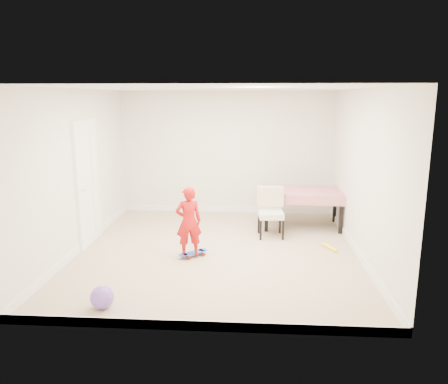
# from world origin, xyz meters

# --- Properties ---
(ground) EXTENTS (5.00, 5.00, 0.00)m
(ground) POSITION_xyz_m (0.00, 0.00, 0.00)
(ground) COLOR tan
(ground) RESTS_ON ground
(ceiling) EXTENTS (4.50, 5.00, 0.04)m
(ceiling) POSITION_xyz_m (0.00, 0.00, 2.58)
(ceiling) COLOR white
(ceiling) RESTS_ON wall_back
(wall_back) EXTENTS (4.50, 0.04, 2.60)m
(wall_back) POSITION_xyz_m (0.00, 2.48, 1.30)
(wall_back) COLOR silver
(wall_back) RESTS_ON ground
(wall_front) EXTENTS (4.50, 0.04, 2.60)m
(wall_front) POSITION_xyz_m (0.00, -2.48, 1.30)
(wall_front) COLOR silver
(wall_front) RESTS_ON ground
(wall_left) EXTENTS (0.04, 5.00, 2.60)m
(wall_left) POSITION_xyz_m (-2.23, 0.00, 1.30)
(wall_left) COLOR silver
(wall_left) RESTS_ON ground
(wall_right) EXTENTS (0.04, 5.00, 2.60)m
(wall_right) POSITION_xyz_m (2.23, 0.00, 1.30)
(wall_right) COLOR silver
(wall_right) RESTS_ON ground
(door) EXTENTS (0.11, 0.94, 2.11)m
(door) POSITION_xyz_m (-2.22, 0.30, 1.02)
(door) COLOR white
(door) RESTS_ON ground
(baseboard_back) EXTENTS (4.50, 0.02, 0.12)m
(baseboard_back) POSITION_xyz_m (0.00, 2.49, 0.06)
(baseboard_back) COLOR white
(baseboard_back) RESTS_ON ground
(baseboard_front) EXTENTS (4.50, 0.02, 0.12)m
(baseboard_front) POSITION_xyz_m (0.00, -2.49, 0.06)
(baseboard_front) COLOR white
(baseboard_front) RESTS_ON ground
(baseboard_left) EXTENTS (0.02, 5.00, 0.12)m
(baseboard_left) POSITION_xyz_m (-2.24, 0.00, 0.06)
(baseboard_left) COLOR white
(baseboard_left) RESTS_ON ground
(baseboard_right) EXTENTS (0.02, 5.00, 0.12)m
(baseboard_right) POSITION_xyz_m (2.24, 0.00, 0.06)
(baseboard_right) COLOR white
(baseboard_right) RESTS_ON ground
(dining_table) EXTENTS (1.58, 1.03, 0.72)m
(dining_table) POSITION_xyz_m (1.53, 1.50, 0.36)
(dining_table) COLOR #AC1409
(dining_table) RESTS_ON ground
(dining_chair) EXTENTS (0.53, 0.60, 0.89)m
(dining_chair) POSITION_xyz_m (0.90, 0.82, 0.45)
(dining_chair) COLOR silver
(dining_chair) RESTS_ON ground
(skateboard) EXTENTS (0.51, 0.46, 0.08)m
(skateboard) POSITION_xyz_m (-0.36, -0.27, 0.04)
(skateboard) COLOR blue
(skateboard) RESTS_ON ground
(child) EXTENTS (0.47, 0.37, 1.11)m
(child) POSITION_xyz_m (-0.41, -0.32, 0.55)
(child) COLOR red
(child) RESTS_ON ground
(balloon) EXTENTS (0.28, 0.28, 0.28)m
(balloon) POSITION_xyz_m (-1.21, -2.06, 0.14)
(balloon) COLOR #764FBF
(balloon) RESTS_ON ground
(foam_toy) EXTENTS (0.21, 0.39, 0.06)m
(foam_toy) POSITION_xyz_m (1.86, 0.22, 0.03)
(foam_toy) COLOR yellow
(foam_toy) RESTS_ON ground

